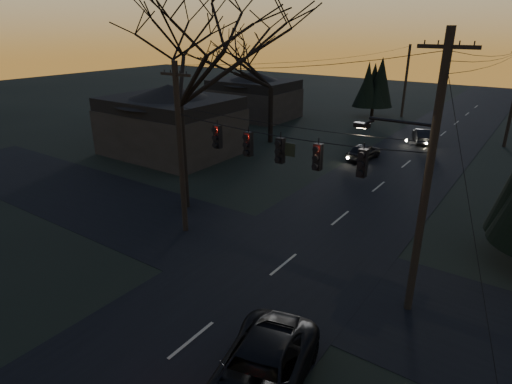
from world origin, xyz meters
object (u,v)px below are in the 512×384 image
Objects in this scene: utility_pole_right at (407,308)px; sedan_oncoming_b at (423,136)px; utility_pole_left at (186,230)px; suv_near at (258,376)px; utility_pole_far_l at (401,117)px; bare_tree_left at (176,60)px; sedan_oncoming_a at (363,152)px; utility_pole_far_r at (504,147)px.

sedan_oncoming_b is (-6.30, 25.27, 0.64)m from utility_pole_right.
sedan_oncoming_b is at bearing 78.37° from utility_pole_left.
sedan_oncoming_b is at bearing 83.41° from suv_near.
bare_tree_left is (-2.15, -33.72, 8.29)m from utility_pole_far_l.
utility_pole_right is at bearing -9.47° from bare_tree_left.
utility_pole_left is 2.27× the size of sedan_oncoming_a.
sedan_oncoming_a is 8.37m from sedan_oncoming_b.
bare_tree_left is at bearing 49.57° from sedan_oncoming_b.
suv_near is 24.71m from sedan_oncoming_a.
utility_pole_left is 11.36m from suv_near.
utility_pole_left is 1.06× the size of utility_pole_far_l.
utility_pole_right reaches higher than utility_pole_left.
suv_near is 1.43× the size of sedan_oncoming_a.
utility_pole_right is 1.86× the size of suv_near.
utility_pole_left is 36.00m from utility_pole_far_l.
sedan_oncoming_b is (-6.30, -2.73, 0.64)m from utility_pole_far_r.
utility_pole_right reaches higher than suv_near.
utility_pole_right is at bearing -90.00° from utility_pole_far_r.
sedan_oncoming_b is (5.20, -10.73, 0.64)m from utility_pole_far_l.
bare_tree_left reaches higher than utility_pole_far_r.
sedan_oncoming_a is (-8.70, -10.75, 0.64)m from utility_pole_far_r.
bare_tree_left is 16.27m from suv_near.
utility_pole_far_l is 2.14× the size of sedan_oncoming_a.
utility_pole_far_l is at bearing -76.92° from sedan_oncoming_a.
utility_pole_far_r is (11.50, 28.00, 0.00)m from utility_pole_left.
utility_pole_far_l reaches higher than sedan_oncoming_b.
utility_pole_right is at bearing 121.36° from sedan_oncoming_a.
sedan_oncoming_a is at bearing -128.98° from utility_pole_far_r.
utility_pole_far_r is 30.28m from bare_tree_left.
sedan_oncoming_a is 0.97× the size of sedan_oncoming_b.
bare_tree_left is at bearing 170.53° from utility_pole_right.
bare_tree_left is (-13.65, -25.72, 8.29)m from utility_pole_far_r.
sedan_oncoming_b is at bearing -102.07° from sedan_oncoming_a.
suv_near is 32.13m from sedan_oncoming_b.
utility_pole_far_r is 1.06× the size of utility_pole_far_l.
sedan_oncoming_a reaches higher than sedan_oncoming_b.
suv_near is at bearing -77.82° from utility_pole_far_l.
sedan_oncoming_b is at bearing 104.00° from utility_pole_right.
suv_near is at bearing 74.46° from sedan_oncoming_b.
utility_pole_far_r is 2.27× the size of sedan_oncoming_a.
utility_pole_far_l is 11.94m from sedan_oncoming_b.
bare_tree_left is at bearing -117.95° from utility_pole_far_r.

